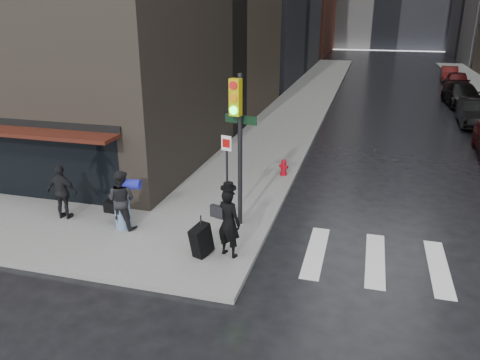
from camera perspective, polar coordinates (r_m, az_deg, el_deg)
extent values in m
plane|color=black|center=(13.22, -6.73, -8.74)|extent=(140.00, 140.00, 0.00)
cube|color=slate|center=(38.45, 8.63, 10.53)|extent=(4.00, 50.00, 0.15)
cube|color=silver|center=(13.32, 9.21, -8.61)|extent=(0.50, 3.00, 0.01)
cube|color=silver|center=(13.30, 16.16, -9.27)|extent=(0.50, 3.00, 0.01)
cube|color=silver|center=(13.46, 23.06, -9.79)|extent=(0.50, 3.00, 0.01)
cube|color=black|center=(17.87, -25.64, 2.02)|extent=(8.00, 0.12, 2.60)
cube|color=black|center=(17.48, -26.49, 6.37)|extent=(8.40, 0.08, 0.22)
imported|color=black|center=(12.27, -1.39, -5.21)|extent=(0.81, 0.66, 1.91)
cylinder|color=black|center=(11.88, -1.43, -0.96)|extent=(0.41, 0.41, 0.05)
cylinder|color=black|center=(11.86, -1.43, -0.69)|extent=(0.25, 0.25, 0.15)
cube|color=black|center=(12.29, -2.77, -3.87)|extent=(0.43, 0.26, 0.33)
cube|color=black|center=(12.50, -4.72, -7.38)|extent=(0.55, 0.80, 0.97)
cylinder|color=black|center=(12.27, -4.79, -5.27)|extent=(0.04, 0.04, 0.45)
imported|color=black|center=(14.26, -14.27, -2.34)|extent=(0.91, 0.73, 1.81)
cube|color=black|center=(14.75, -15.17, -3.18)|extent=(0.56, 0.32, 0.34)
cylinder|color=#1C209C|center=(14.02, -13.13, -0.50)|extent=(0.57, 0.36, 0.29)
imported|color=black|center=(15.48, -20.83, -1.40)|extent=(1.02, 0.43, 1.74)
cylinder|color=black|center=(13.62, 0.00, 3.36)|extent=(0.14, 0.14, 4.55)
cube|color=gold|center=(13.02, -0.55, 10.05)|extent=(0.36, 0.28, 1.02)
cylinder|color=red|center=(12.87, -0.82, 11.46)|extent=(0.23, 0.11, 0.23)
cylinder|color=orange|center=(12.93, -0.81, 9.97)|extent=(0.23, 0.11, 0.23)
cylinder|color=#19E533|center=(12.99, -0.80, 8.49)|extent=(0.23, 0.11, 0.23)
cylinder|color=black|center=(14.13, -1.59, 0.09)|extent=(0.07, 0.07, 2.73)
cube|color=white|center=(13.75, -1.68, 4.51)|extent=(0.34, 0.10, 0.45)
cube|color=black|center=(13.45, 0.10, 7.40)|extent=(1.00, 0.28, 0.25)
cylinder|color=#9B0915|center=(18.64, 5.31, 0.75)|extent=(0.29, 0.29, 0.09)
cylinder|color=#9B0915|center=(18.56, 5.34, 1.40)|extent=(0.21, 0.21, 0.53)
sphere|color=#9B0915|center=(18.47, 5.36, 2.24)|extent=(0.20, 0.20, 0.20)
cylinder|color=#9B0915|center=(18.53, 5.34, 1.66)|extent=(0.38, 0.21, 0.12)
imported|color=black|center=(30.22, 26.73, 7.34)|extent=(1.84, 4.66, 1.51)
imported|color=black|center=(36.30, 25.45, 9.35)|extent=(2.38, 5.27, 1.50)
imported|color=#3D0C0C|center=(42.46, 24.94, 10.80)|extent=(2.32, 4.80, 1.58)
imported|color=#430E0D|center=(48.62, 24.15, 11.73)|extent=(1.73, 4.12, 1.32)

